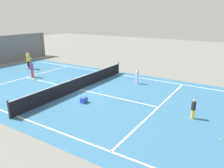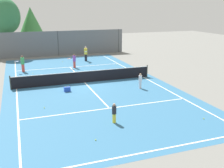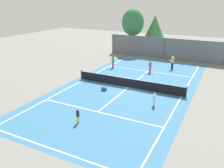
{
  "view_description": "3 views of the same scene",
  "coord_description": "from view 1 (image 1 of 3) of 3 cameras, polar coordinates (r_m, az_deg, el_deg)",
  "views": [
    {
      "loc": [
        -12.16,
        -10.64,
        5.49
      ],
      "look_at": [
        -0.71,
        -3.42,
        1.22
      ],
      "focal_mm": 35.0,
      "sensor_mm": 36.0,
      "label": 1
    },
    {
      "loc": [
        -5.21,
        -21.42,
        6.21
      ],
      "look_at": [
        1.28,
        -3.33,
        0.65
      ],
      "focal_mm": 42.92,
      "sensor_mm": 36.0,
      "label": 2
    },
    {
      "loc": [
        8.72,
        -21.07,
        8.74
      ],
      "look_at": [
        -0.59,
        -2.66,
        1.13
      ],
      "focal_mm": 37.06,
      "sensor_mm": 36.0,
      "label": 3
    }
  ],
  "objects": [
    {
      "name": "ground_plane",
      "position": [
        17.06,
        -8.49,
        -1.44
      ],
      "size": [
        80.0,
        80.0,
        0.0
      ],
      "primitive_type": "plane",
      "color": "slate"
    },
    {
      "name": "court_surface",
      "position": [
        17.06,
        -8.49,
        -1.44
      ],
      "size": [
        13.0,
        25.0,
        0.01
      ],
      "color": "teal",
      "rests_on": "ground_plane"
    },
    {
      "name": "tennis_ball_6",
      "position": [
        11.52,
        26.63,
        -12.81
      ],
      "size": [
        0.07,
        0.07,
        0.07
      ],
      "primitive_type": "sphere",
      "color": "#CCE533",
      "rests_on": "ground_plane"
    },
    {
      "name": "tennis_net",
      "position": [
        16.9,
        -8.57,
        0.19
      ],
      "size": [
        11.9,
        0.1,
        1.1
      ],
      "color": "#333833",
      "rests_on": "ground_plane"
    },
    {
      "name": "tennis_ball_9",
      "position": [
        14.39,
        -7.2,
        -4.91
      ],
      "size": [
        0.07,
        0.07,
        0.07
      ],
      "primitive_type": "sphere",
      "color": "#CCE533",
      "rests_on": "ground_plane"
    },
    {
      "name": "player_3",
      "position": [
        24.99,
        -21.01,
        5.77
      ],
      "size": [
        0.52,
        0.95,
        1.73
      ],
      "color": "#232328",
      "rests_on": "ground_plane"
    },
    {
      "name": "player_1",
      "position": [
        18.24,
        6.61,
        1.92
      ],
      "size": [
        0.26,
        0.26,
        1.21
      ],
      "color": "silver",
      "rests_on": "ground_plane"
    },
    {
      "name": "tennis_ball_3",
      "position": [
        18.49,
        -21.09,
        -0.86
      ],
      "size": [
        0.07,
        0.07,
        0.07
      ],
      "primitive_type": "sphere",
      "color": "#CCE533",
      "rests_on": "ground_plane"
    },
    {
      "name": "player_2",
      "position": [
        12.85,
        20.48,
        -6.1
      ],
      "size": [
        0.24,
        0.24,
        1.14
      ],
      "color": "yellow",
      "rests_on": "ground_plane"
    },
    {
      "name": "ball_crate",
      "position": [
        14.47,
        -7.36,
        -4.14
      ],
      "size": [
        0.46,
        0.31,
        0.43
      ],
      "color": "blue",
      "rests_on": "ground_plane"
    },
    {
      "name": "tennis_ball_7",
      "position": [
        11.4,
        -1.9,
        -11.09
      ],
      "size": [
        0.07,
        0.07,
        0.07
      ],
      "primitive_type": "sphere",
      "color": "#CCE533",
      "rests_on": "ground_plane"
    },
    {
      "name": "tennis_ball_5",
      "position": [
        27.83,
        -19.86,
        5.18
      ],
      "size": [
        0.07,
        0.07,
        0.07
      ],
      "primitive_type": "sphere",
      "color": "#CCE533",
      "rests_on": "ground_plane"
    },
    {
      "name": "tennis_ball_1",
      "position": [
        24.02,
        -26.5,
        2.53
      ],
      "size": [
        0.07,
        0.07,
        0.07
      ],
      "primitive_type": "sphere",
      "color": "#CCE533",
      "rests_on": "ground_plane"
    },
    {
      "name": "tennis_ball_0",
      "position": [
        25.59,
        -23.46,
        3.76
      ],
      "size": [
        0.07,
        0.07,
        0.07
      ],
      "primitive_type": "sphere",
      "color": "#CCE533",
      "rests_on": "ground_plane"
    },
    {
      "name": "tennis_ball_2",
      "position": [
        24.48,
        -11.12,
        4.32
      ],
      "size": [
        0.07,
        0.07,
        0.07
      ],
      "primitive_type": "sphere",
      "color": "#CCE533",
      "rests_on": "ground_plane"
    },
    {
      "name": "player_0",
      "position": [
        21.35,
        -20.23,
        3.66
      ],
      "size": [
        0.9,
        0.47,
        1.48
      ],
      "color": "#E54C3F",
      "rests_on": "ground_plane"
    }
  ]
}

